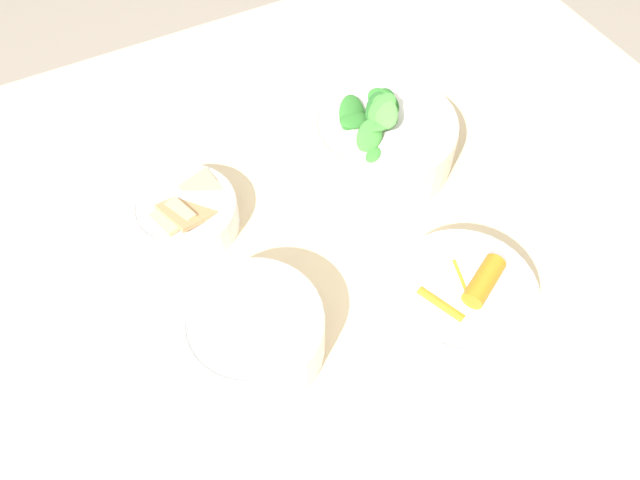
# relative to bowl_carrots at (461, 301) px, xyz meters

# --- Properties ---
(ground_plane) EXTENTS (10.00, 10.00, 0.00)m
(ground_plane) POSITION_rel_bowl_carrots_xyz_m (0.13, -0.11, -0.76)
(ground_plane) COLOR gray
(dining_table) EXTENTS (1.25, 1.03, 0.73)m
(dining_table) POSITION_rel_bowl_carrots_xyz_m (0.13, -0.11, -0.13)
(dining_table) COLOR beige
(dining_table) RESTS_ON ground_plane
(bowl_carrots) EXTENTS (0.16, 0.16, 0.08)m
(bowl_carrots) POSITION_rel_bowl_carrots_xyz_m (0.00, 0.00, 0.00)
(bowl_carrots) COLOR white
(bowl_carrots) RESTS_ON dining_table
(bowl_greens) EXTENTS (0.19, 0.19, 0.11)m
(bowl_greens) POSITION_rel_bowl_carrots_xyz_m (-0.05, -0.24, 0.01)
(bowl_greens) COLOR silver
(bowl_greens) RESTS_ON dining_table
(bowl_beans_hotdog) EXTENTS (0.15, 0.15, 0.07)m
(bowl_beans_hotdog) POSITION_rel_bowl_carrots_xyz_m (0.22, -0.07, -0.00)
(bowl_beans_hotdog) COLOR white
(bowl_beans_hotdog) RESTS_ON dining_table
(bowl_cookies) EXTENTS (0.13, 0.13, 0.05)m
(bowl_cookies) POSITION_rel_bowl_carrots_xyz_m (0.22, -0.26, -0.01)
(bowl_cookies) COLOR white
(bowl_cookies) RESTS_ON dining_table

